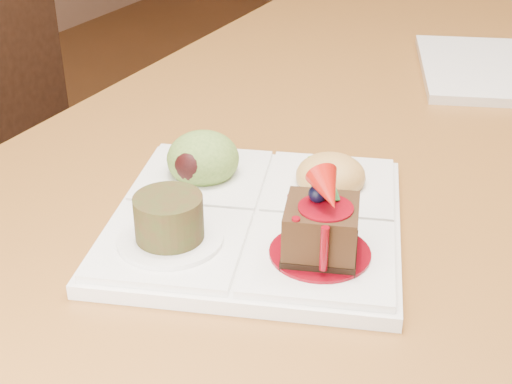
% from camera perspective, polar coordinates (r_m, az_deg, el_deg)
% --- Properties ---
extents(chair_left, '(0.46, 0.46, 0.99)m').
position_cam_1_polar(chair_left, '(1.23, -17.66, 2.93)').
color(chair_left, black).
rests_on(chair_left, ground).
extents(sampler_plate, '(0.30, 0.30, 0.09)m').
position_cam_1_polar(sampler_plate, '(0.60, -0.11, -1.15)').
color(sampler_plate, white).
rests_on(sampler_plate, dining_table).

